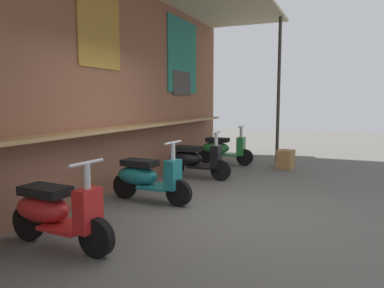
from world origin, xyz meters
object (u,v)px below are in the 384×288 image
at_px(merchandise_crate, 286,159).
at_px(scooter_green, 222,149).
at_px(scooter_black, 193,159).
at_px(scooter_red, 54,211).
at_px(scooter_teal, 146,177).

bearing_deg(merchandise_crate, scooter_green, 90.29).
xyz_separation_m(scooter_black, scooter_green, (1.84, 0.00, 0.00)).
height_order(scooter_red, merchandise_crate, scooter_red).
bearing_deg(scooter_red, merchandise_crate, 79.05).
distance_m(scooter_red, scooter_black, 3.84).
height_order(scooter_green, merchandise_crate, scooter_green).
distance_m(scooter_green, merchandise_crate, 1.56).
height_order(scooter_teal, merchandise_crate, scooter_teal).
height_order(scooter_teal, scooter_green, same).
bearing_deg(scooter_green, merchandise_crate, -0.17).
bearing_deg(scooter_black, merchandise_crate, 48.77).
bearing_deg(scooter_teal, scooter_red, -85.69).
xyz_separation_m(scooter_red, scooter_green, (5.68, 0.00, 0.00)).
relative_size(scooter_green, merchandise_crate, 3.26).
relative_size(scooter_teal, scooter_black, 1.00).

